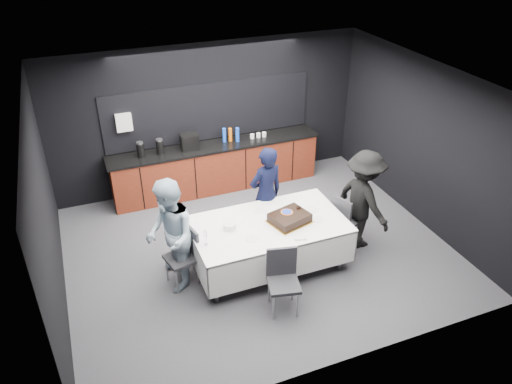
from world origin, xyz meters
TOP-DOWN VIEW (x-y plane):
  - ground at (0.00, 0.00)m, footprint 6.00×6.00m
  - room_shell at (0.00, 0.00)m, footprint 6.04×5.04m
  - kitchenette at (-0.02, 2.22)m, footprint 4.10×0.64m
  - party_table at (0.00, -0.40)m, footprint 2.32×1.32m
  - cake_assembly at (0.31, -0.48)m, footprint 0.68×0.61m
  - plate_stack at (-0.58, -0.32)m, footprint 0.20×0.20m
  - loose_plate_near at (-0.37, -0.66)m, footprint 0.19×0.19m
  - loose_plate_right_a at (0.79, -0.29)m, footprint 0.21×0.21m
  - loose_plate_right_b at (0.74, -0.58)m, footprint 0.18×0.18m
  - loose_plate_far at (0.02, -0.04)m, footprint 0.19×0.19m
  - fork_pile at (0.27, -0.92)m, footprint 0.19×0.15m
  - champagne_flute at (-1.02, -0.56)m, footprint 0.06×0.06m
  - chair_left at (-1.27, -0.31)m, footprint 0.50×0.50m
  - chair_right at (1.35, -0.35)m, footprint 0.53×0.53m
  - chair_near at (-0.17, -1.31)m, footprint 0.50×0.50m
  - person_center at (0.26, 0.31)m, footprint 0.67×0.51m
  - person_left at (-1.46, -0.30)m, footprint 0.70×0.87m
  - person_right at (1.63, -0.42)m, footprint 0.80×1.17m

SIDE VIEW (x-z plane):
  - ground at x=0.00m, z-range 0.00..0.00m
  - chair_left at x=-1.27m, z-range 0.07..1.00m
  - chair_right at x=1.35m, z-range 0.07..1.00m
  - chair_near at x=-0.17m, z-range 0.07..1.00m
  - kitchenette at x=-0.02m, z-range -0.48..1.57m
  - party_table at x=0.00m, z-range 0.25..1.03m
  - loose_plate_near at x=-0.37m, z-range 0.78..0.79m
  - loose_plate_right_a at x=0.79m, z-range 0.78..0.79m
  - loose_plate_right_b at x=0.74m, z-range 0.78..0.79m
  - loose_plate_far at x=0.02m, z-range 0.78..0.79m
  - fork_pile at x=0.27m, z-range 0.78..0.81m
  - plate_stack at x=-0.58m, z-range 0.78..0.88m
  - person_center at x=0.26m, z-range 0.00..1.67m
  - person_right at x=1.63m, z-range 0.00..1.68m
  - cake_assembly at x=0.31m, z-range 0.76..0.94m
  - person_left at x=-1.46m, z-range 0.00..1.73m
  - champagne_flute at x=-1.02m, z-range 0.83..1.05m
  - room_shell at x=0.00m, z-range 0.45..3.27m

